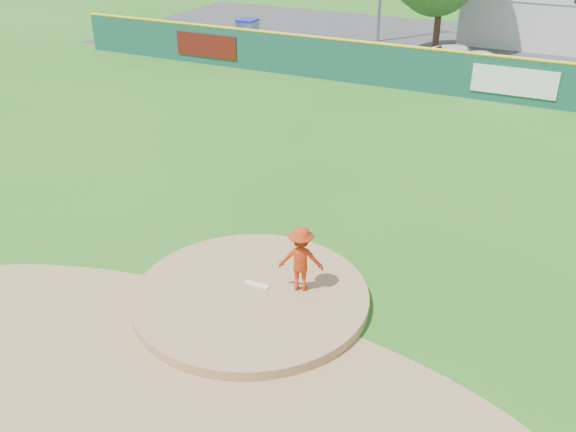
% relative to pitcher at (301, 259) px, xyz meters
% --- Properties ---
extents(ground, '(120.00, 120.00, 0.00)m').
position_rel_pitcher_xyz_m(ground, '(-0.97, -0.65, -1.05)').
color(ground, '#286B19').
rests_on(ground, ground).
extents(pitchers_mound, '(5.50, 5.50, 0.50)m').
position_rel_pitcher_xyz_m(pitchers_mound, '(-0.97, -0.65, -1.05)').
color(pitchers_mound, '#9E774C').
rests_on(pitchers_mound, ground).
extents(pitching_rubber, '(0.60, 0.15, 0.04)m').
position_rel_pitcher_xyz_m(pitching_rubber, '(-0.97, -0.35, -0.78)').
color(pitching_rubber, white).
rests_on(pitching_rubber, pitchers_mound).
extents(infield_dirt_arc, '(15.40, 15.40, 0.01)m').
position_rel_pitcher_xyz_m(infield_dirt_arc, '(-0.97, -3.65, -1.05)').
color(infield_dirt_arc, '#9E774C').
rests_on(infield_dirt_arc, ground).
extents(parking_lot, '(44.00, 16.00, 0.02)m').
position_rel_pitcher_xyz_m(parking_lot, '(-0.97, 26.35, -1.04)').
color(parking_lot, '#38383A').
rests_on(parking_lot, ground).
extents(pitcher, '(1.17, 0.90, 1.60)m').
position_rel_pitcher_xyz_m(pitcher, '(0.00, 0.00, 0.00)').
color(pitcher, '#B82F0F').
rests_on(pitcher, pitchers_mound).
extents(van, '(4.97, 3.62, 1.26)m').
position_rel_pitcher_xyz_m(van, '(-0.96, 21.72, -0.40)').
color(van, white).
rests_on(van, parking_lot).
extents(fence_banners, '(19.18, 0.04, 1.20)m').
position_rel_pitcher_xyz_m(fence_banners, '(-5.59, 17.27, -0.05)').
color(fence_banners, '#5B130D').
rests_on(fence_banners, ground).
extents(playground_slide, '(1.04, 2.93, 1.62)m').
position_rel_pitcher_xyz_m(playground_slide, '(-13.29, 21.51, -0.23)').
color(playground_slide, '#1721C6').
rests_on(playground_slide, ground).
extents(outfield_fence, '(40.00, 0.14, 2.07)m').
position_rel_pitcher_xyz_m(outfield_fence, '(-0.97, 17.35, 0.04)').
color(outfield_fence, '#164A3F').
rests_on(outfield_fence, ground).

